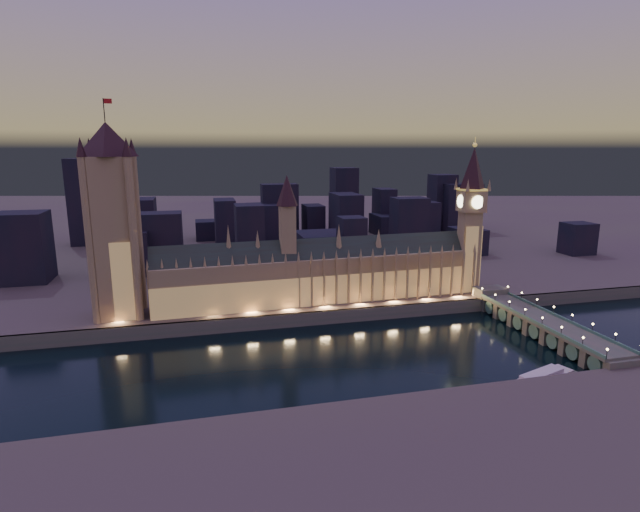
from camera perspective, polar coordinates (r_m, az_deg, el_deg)
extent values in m
plane|color=black|center=(258.32, 1.88, -10.86)|extent=(2000.00, 2000.00, 0.00)
cube|color=#4B3740|center=(757.73, -8.84, 4.68)|extent=(2000.00, 960.00, 8.00)
cube|color=#455846|center=(293.88, -0.30, -7.11)|extent=(2000.00, 2.50, 8.00)
cube|color=#9A7958|center=(309.63, -0.01, -2.61)|extent=(200.69, 28.92, 28.00)
cube|color=tan|center=(301.39, 0.46, -4.02)|extent=(200.00, 0.50, 18.00)
cube|color=#25281F|center=(305.73, -0.01, 0.47)|extent=(200.53, 25.19, 16.26)
cube|color=#9A7958|center=(299.27, -3.73, 2.72)|extent=(9.00, 9.00, 32.00)
cone|color=black|center=(296.19, -3.80, 7.49)|extent=(13.00, 13.00, 18.00)
cube|color=#9A7958|center=(292.41, -18.93, -4.19)|extent=(1.20, 1.20, 28.00)
cone|color=#9A7958|center=(288.86, -19.15, -0.91)|extent=(2.00, 2.00, 6.00)
cube|color=#9A7958|center=(291.77, -17.42, -4.12)|extent=(1.20, 1.20, 28.00)
cone|color=#9A7958|center=(288.21, -17.63, -0.84)|extent=(2.00, 2.00, 6.00)
cube|color=#9A7958|center=(291.32, -15.91, -4.05)|extent=(1.20, 1.20, 28.00)
cone|color=#9A7958|center=(287.76, -16.10, -0.76)|extent=(2.00, 2.00, 6.00)
cube|color=#9A7958|center=(291.08, -14.40, -3.98)|extent=(1.20, 1.20, 28.00)
cone|color=#9A7958|center=(287.51, -14.57, -0.69)|extent=(2.00, 2.00, 6.00)
cube|color=#9A7958|center=(291.04, -12.88, -3.90)|extent=(1.20, 1.20, 28.00)
cone|color=#9A7958|center=(287.47, -13.04, -0.61)|extent=(2.00, 2.00, 6.00)
cube|color=#9A7958|center=(291.20, -11.37, -3.82)|extent=(1.20, 1.20, 28.00)
cone|color=#9A7958|center=(287.64, -11.51, -0.53)|extent=(2.00, 2.00, 6.00)
cube|color=#9A7958|center=(291.57, -9.85, -3.74)|extent=(1.20, 1.20, 28.00)
cone|color=#9A7958|center=(288.01, -9.99, -0.45)|extent=(2.00, 2.00, 6.00)
cube|color=#9A7958|center=(292.14, -8.35, -3.66)|extent=(1.20, 1.20, 28.00)
cone|color=#9A7958|center=(288.58, -8.46, -0.37)|extent=(2.00, 2.00, 6.00)
cube|color=#9A7958|center=(292.91, -6.85, -3.57)|extent=(1.20, 1.20, 28.00)
cone|color=#9A7958|center=(289.36, -6.95, -0.30)|extent=(2.00, 2.00, 6.00)
cube|color=#9A7958|center=(293.88, -5.36, -3.48)|extent=(1.20, 1.20, 28.00)
cone|color=#9A7958|center=(290.34, -5.44, -0.22)|extent=(2.00, 2.00, 6.00)
cube|color=#9A7958|center=(295.04, -3.88, -3.39)|extent=(1.20, 1.20, 28.00)
cone|color=#9A7958|center=(291.53, -3.95, -0.14)|extent=(2.00, 2.00, 6.00)
cube|color=#9A7958|center=(296.41, -2.41, -3.30)|extent=(1.20, 1.20, 28.00)
cone|color=#9A7958|center=(292.90, -2.46, -0.06)|extent=(2.00, 2.00, 6.00)
cube|color=#9A7958|center=(297.96, -0.96, -3.21)|extent=(1.20, 1.20, 28.00)
cone|color=#9A7958|center=(294.48, -1.00, 0.01)|extent=(2.00, 2.00, 6.00)
cube|color=#9A7958|center=(299.70, 0.48, -3.12)|extent=(1.20, 1.20, 28.00)
cone|color=#9A7958|center=(296.24, 0.45, 0.09)|extent=(2.00, 2.00, 6.00)
cube|color=#9A7958|center=(301.63, 1.89, -3.02)|extent=(1.20, 1.20, 28.00)
cone|color=#9A7958|center=(298.19, 1.89, 0.16)|extent=(2.00, 2.00, 6.00)
cube|color=#9A7958|center=(303.75, 3.29, -2.93)|extent=(1.20, 1.20, 28.00)
cone|color=#9A7958|center=(300.33, 3.30, 0.23)|extent=(2.00, 2.00, 6.00)
cube|color=#9A7958|center=(306.04, 4.67, -2.83)|extent=(1.20, 1.20, 28.00)
cone|color=#9A7958|center=(302.65, 4.69, 0.31)|extent=(2.00, 2.00, 6.00)
cube|color=#9A7958|center=(308.50, 6.03, -2.74)|extent=(1.20, 1.20, 28.00)
cone|color=#9A7958|center=(305.14, 6.06, 0.38)|extent=(2.00, 2.00, 6.00)
cube|color=#9A7958|center=(311.14, 7.36, -2.64)|extent=(1.20, 1.20, 28.00)
cone|color=#9A7958|center=(307.80, 7.41, 0.44)|extent=(2.00, 2.00, 6.00)
cube|color=#9A7958|center=(313.94, 8.67, -2.55)|extent=(1.20, 1.20, 28.00)
cone|color=#9A7958|center=(310.64, 8.73, 0.51)|extent=(2.00, 2.00, 6.00)
cube|color=#9A7958|center=(316.91, 9.96, -2.45)|extent=(1.20, 1.20, 28.00)
cone|color=#9A7958|center=(313.63, 10.03, 0.58)|extent=(2.00, 2.00, 6.00)
cube|color=#9A7958|center=(320.03, 11.22, -2.36)|extent=(1.20, 1.20, 28.00)
cone|color=#9A7958|center=(316.79, 11.30, 0.64)|extent=(2.00, 2.00, 6.00)
cube|color=#9A7958|center=(323.31, 12.46, -2.27)|extent=(1.20, 1.20, 28.00)
cone|color=#9A7958|center=(320.10, 12.55, 0.71)|extent=(2.00, 2.00, 6.00)
cube|color=#9A7958|center=(326.73, 13.67, -2.18)|extent=(1.20, 1.20, 28.00)
cone|color=#9A7958|center=(323.55, 13.77, 0.77)|extent=(2.00, 2.00, 6.00)
cube|color=#9A7958|center=(330.30, 14.86, -2.09)|extent=(1.20, 1.20, 28.00)
cone|color=#9A7958|center=(327.16, 14.97, 0.83)|extent=(2.00, 2.00, 6.00)
cube|color=#9A7958|center=(334.00, 16.02, -2.00)|extent=(1.20, 1.20, 28.00)
cone|color=#9A7958|center=(330.90, 16.14, 0.89)|extent=(2.00, 2.00, 6.00)
cube|color=#9A7958|center=(337.84, 17.15, -1.91)|extent=(1.20, 1.20, 28.00)
cone|color=#9A7958|center=(334.78, 17.28, 0.94)|extent=(2.00, 2.00, 6.00)
cone|color=#9A7958|center=(295.77, -10.42, 1.84)|extent=(4.40, 4.40, 18.00)
cone|color=#9A7958|center=(297.57, -7.13, 1.62)|extent=(4.40, 4.40, 14.00)
cone|color=#9A7958|center=(307.08, 2.17, 2.22)|extent=(4.40, 4.40, 16.00)
cone|color=#9A7958|center=(315.49, 6.71, 2.05)|extent=(4.40, 4.40, 12.00)
cube|color=#9A7958|center=(298.15, -22.35, 1.87)|extent=(25.24, 25.24, 88.90)
cube|color=tan|center=(291.88, -22.31, -2.85)|extent=(22.00, 0.50, 44.00)
cone|color=black|center=(294.19, -23.21, 12.16)|extent=(31.68, 31.68, 18.00)
cylinder|color=black|center=(294.81, -23.46, 15.07)|extent=(0.50, 0.50, 12.00)
cube|color=red|center=(294.82, -23.10, 15.98)|extent=(4.00, 0.15, 2.50)
cylinder|color=#9A7958|center=(289.36, -24.81, 1.37)|extent=(4.40, 4.40, 88.90)
cone|color=black|center=(285.24, -25.71, 11.17)|extent=(5.20, 5.20, 10.00)
cylinder|color=#9A7958|center=(310.68, -24.07, 2.11)|extent=(4.40, 4.40, 88.90)
cone|color=black|center=(306.84, -24.89, 11.23)|extent=(5.20, 5.20, 10.00)
cylinder|color=#9A7958|center=(285.91, -20.49, 1.61)|extent=(4.40, 4.40, 88.90)
cone|color=black|center=(281.74, -21.24, 11.54)|extent=(5.20, 5.20, 10.00)
cylinder|color=#9A7958|center=(307.47, -20.04, 2.34)|extent=(4.40, 4.40, 88.90)
cone|color=black|center=(303.59, -20.73, 11.57)|extent=(5.20, 5.20, 10.00)
cube|color=#9A7958|center=(344.71, 16.58, 0.53)|extent=(13.47, 13.47, 52.92)
cube|color=tan|center=(340.41, 17.05, -0.41)|extent=(12.00, 0.50, 44.00)
cube|color=#9A7958|center=(339.85, 16.92, 6.04)|extent=(15.00, 15.00, 13.69)
cube|color=#F2C64C|center=(339.20, 16.99, 7.29)|extent=(15.75, 15.75, 1.20)
cone|color=black|center=(338.43, 17.14, 9.58)|extent=(18.00, 18.00, 26.00)
sphere|color=#F2C64C|center=(338.22, 17.29, 12.03)|extent=(2.80, 2.80, 2.80)
cylinder|color=#F2C64C|center=(338.24, 17.32, 12.45)|extent=(0.40, 0.40, 5.00)
cylinder|color=#FFF2BF|center=(333.24, 17.59, 5.88)|extent=(8.40, 0.50, 8.40)
cylinder|color=#FFF2BF|center=(346.50, 16.26, 6.18)|extent=(8.40, 0.50, 8.40)
cylinder|color=#FFF2BF|center=(335.97, 15.77, 6.04)|extent=(0.50, 8.40, 8.40)
cylinder|color=#FFF2BF|center=(343.86, 18.03, 6.03)|extent=(0.50, 8.40, 8.40)
cone|color=#9A7958|center=(328.71, 16.56, 7.77)|extent=(2.60, 2.60, 8.00)
cone|color=#9A7958|center=(341.72, 15.29, 7.99)|extent=(2.60, 2.60, 8.00)
cone|color=#9A7958|center=(336.51, 18.79, 7.72)|extent=(2.60, 2.60, 8.00)
cone|color=#9A7958|center=(349.22, 17.47, 7.94)|extent=(2.60, 2.60, 8.00)
cube|color=#455846|center=(297.99, 24.56, -6.86)|extent=(19.06, 100.00, 1.60)
cube|color=#406756|center=(292.12, 23.16, -6.82)|extent=(0.80, 100.00, 1.60)
cube|color=#406756|center=(303.19, 25.94, -6.39)|extent=(0.80, 100.00, 1.60)
cube|color=#455846|center=(340.61, 18.86, -4.22)|extent=(19.06, 12.00, 9.50)
cube|color=#455846|center=(265.33, 31.21, -11.06)|extent=(17.15, 4.00, 9.50)
cylinder|color=black|center=(256.21, 29.94, -9.70)|extent=(0.30, 0.30, 4.40)
sphere|color=#FFD88C|center=(255.42, 30.00, -9.22)|extent=(1.00, 1.00, 1.00)
cube|color=#455846|center=(274.64, 29.10, -10.06)|extent=(17.15, 4.00, 9.50)
cylinder|color=black|center=(265.83, 27.82, -8.71)|extent=(0.30, 0.30, 4.40)
sphere|color=#FFD88C|center=(265.07, 27.87, -8.24)|extent=(1.00, 1.00, 1.00)
cylinder|color=black|center=(277.95, 30.67, -8.13)|extent=(0.30, 0.30, 4.40)
sphere|color=#FFD88C|center=(277.23, 30.72, -7.69)|extent=(1.00, 1.00, 1.00)
cube|color=#455846|center=(284.35, 27.14, -9.11)|extent=(17.15, 4.00, 9.50)
cylinder|color=black|center=(275.86, 25.86, -7.78)|extent=(0.30, 0.30, 4.40)
sphere|color=#FFD88C|center=(275.13, 25.91, -7.32)|extent=(1.00, 1.00, 1.00)
cylinder|color=black|center=(287.56, 28.69, -7.27)|extent=(0.30, 0.30, 4.40)
sphere|color=#FFD88C|center=(286.86, 28.74, -6.84)|extent=(1.00, 1.00, 1.00)
cube|color=#455846|center=(294.44, 25.33, -8.22)|extent=(17.15, 4.00, 9.50)
cylinder|color=black|center=(286.25, 24.05, -6.90)|extent=(0.30, 0.30, 4.40)
sphere|color=#FFD88C|center=(285.54, 24.09, -6.46)|extent=(1.00, 1.00, 1.00)
cylinder|color=black|center=(297.54, 26.85, -6.46)|extent=(0.30, 0.30, 4.40)
sphere|color=#FFD88C|center=(296.86, 26.89, -6.04)|extent=(1.00, 1.00, 1.00)
cube|color=#455846|center=(304.87, 23.64, -7.38)|extent=(17.15, 4.00, 9.50)
cylinder|color=black|center=(296.96, 22.37, -6.08)|extent=(0.30, 0.30, 4.40)
sphere|color=#FFD88C|center=(296.28, 22.41, -5.66)|extent=(1.00, 1.00, 1.00)
cylinder|color=black|center=(307.86, 25.13, -5.69)|extent=(0.30, 0.30, 4.40)
sphere|color=#FFD88C|center=(307.20, 25.17, -5.28)|extent=(1.00, 1.00, 1.00)
cube|color=#455846|center=(315.59, 22.08, -6.59)|extent=(17.15, 4.00, 9.50)
cylinder|color=black|center=(307.96, 20.82, -5.32)|extent=(0.30, 0.30, 4.40)
sphere|color=#FFD88C|center=(307.31, 20.85, -4.91)|extent=(1.00, 1.00, 1.00)
cylinder|color=black|center=(318.48, 23.53, -4.97)|extent=(0.30, 0.30, 4.40)
sphere|color=#FFD88C|center=(317.85, 23.57, -4.58)|extent=(1.00, 1.00, 1.00)
cube|color=#455846|center=(326.59, 20.62, -5.85)|extent=(17.15, 4.00, 9.50)
cylinder|color=black|center=(319.22, 19.37, -4.60)|extent=(0.30, 0.30, 4.40)
sphere|color=#FFD88C|center=(318.60, 19.40, -4.20)|extent=(1.00, 1.00, 1.00)
cylinder|color=black|center=(329.39, 22.04, -4.30)|extent=(0.30, 0.30, 4.40)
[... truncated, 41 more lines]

